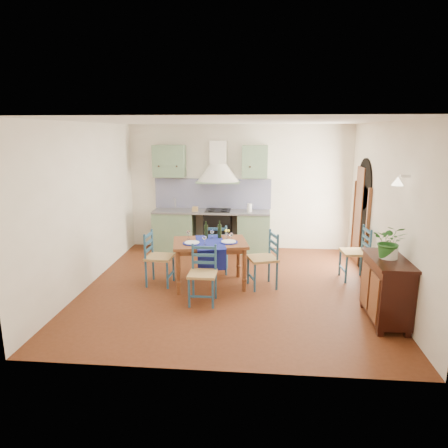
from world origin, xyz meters
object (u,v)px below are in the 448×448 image
(sideboard, at_px, (386,287))
(potted_plant, at_px, (390,241))
(chair_near, at_px, (203,274))
(dining_table, at_px, (210,247))

(sideboard, xyz_separation_m, potted_plant, (-0.01, 0.02, 0.66))
(chair_near, distance_m, sideboard, 2.69)
(dining_table, distance_m, sideboard, 2.87)
(dining_table, height_order, potted_plant, potted_plant)
(chair_near, height_order, sideboard, sideboard)
(potted_plant, bearing_deg, chair_near, 171.57)
(chair_near, bearing_deg, sideboard, -8.78)
(dining_table, distance_m, chair_near, 0.76)
(sideboard, bearing_deg, chair_near, 171.22)
(dining_table, xyz_separation_m, sideboard, (2.63, -1.14, -0.19))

